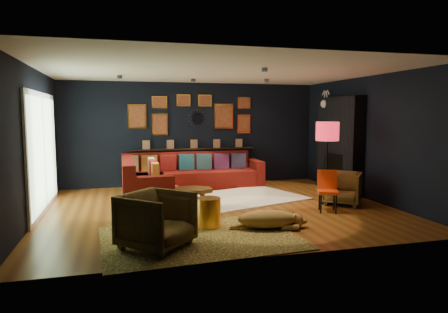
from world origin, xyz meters
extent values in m
plane|color=brown|center=(0.00, 0.00, 0.00)|extent=(6.50, 6.50, 0.00)
plane|color=black|center=(0.00, 2.75, 1.30)|extent=(6.50, 0.00, 6.50)
plane|color=black|center=(0.00, -2.75, 1.30)|extent=(6.50, 0.00, 6.50)
plane|color=black|center=(-3.25, 0.00, 1.30)|extent=(0.00, 5.50, 5.50)
plane|color=black|center=(3.25, 0.00, 1.30)|extent=(0.00, 5.50, 5.50)
plane|color=white|center=(0.00, 0.00, 2.60)|extent=(6.50, 6.50, 0.00)
cube|color=maroon|center=(-0.20, 2.25, 0.21)|extent=(3.20, 0.95, 0.42)
cube|color=maroon|center=(-0.20, 2.60, 0.63)|extent=(3.20, 0.24, 0.46)
cube|color=maroon|center=(1.50, 2.25, 0.32)|extent=(0.22, 0.95, 0.64)
cube|color=maroon|center=(-1.32, 1.15, 0.21)|extent=(0.95, 2.20, 0.42)
cube|color=maroon|center=(-1.68, 1.15, 0.63)|extent=(0.24, 2.20, 0.46)
cube|color=maroon|center=(-1.32, 0.15, 0.32)|extent=(0.95, 0.22, 0.64)
cube|color=tan|center=(-1.60, 2.40, 0.62)|extent=(0.38, 0.14, 0.38)
cube|color=#A86624|center=(-1.15, 2.40, 0.62)|extent=(0.38, 0.14, 0.38)
cube|color=maroon|center=(-0.70, 2.40, 0.62)|extent=(0.38, 0.14, 0.38)
cube|color=#1C5870|center=(-0.25, 2.40, 0.62)|extent=(0.38, 0.14, 0.38)
cube|color=#294F60|center=(0.20, 2.40, 0.62)|extent=(0.38, 0.14, 0.38)
cube|color=#552451|center=(0.65, 2.40, 0.62)|extent=(0.38, 0.14, 0.38)
cube|color=#2C2945|center=(1.10, 2.40, 0.62)|extent=(0.38, 0.14, 0.38)
cube|color=beige|center=(-1.15, 1.85, 0.62)|extent=(0.14, 0.38, 0.38)
cube|color=maroon|center=(-1.15, 1.35, 0.62)|extent=(0.14, 0.38, 0.38)
cube|color=gold|center=(-1.15, 0.85, 0.62)|extent=(0.14, 0.38, 0.38)
cube|color=black|center=(0.00, 2.68, 0.92)|extent=(3.20, 0.12, 0.04)
cube|color=gold|center=(-1.40, 2.72, 1.75)|extent=(0.45, 0.03, 0.60)
cube|color=#B86130|center=(-1.40, 2.70, 1.75)|extent=(0.38, 0.01, 0.51)
cube|color=gold|center=(-0.85, 2.72, 1.55)|extent=(0.40, 0.03, 0.55)
cube|color=#B86130|center=(-0.85, 2.70, 1.55)|extent=(0.34, 0.01, 0.47)
cube|color=gold|center=(-0.85, 2.72, 2.10)|extent=(0.38, 0.03, 0.30)
cube|color=#B86130|center=(-0.85, 2.70, 2.10)|extent=(0.32, 0.01, 0.25)
cube|color=gold|center=(0.80, 2.72, 1.75)|extent=(0.50, 0.03, 0.65)
cube|color=#B86130|center=(0.80, 2.70, 1.75)|extent=(0.42, 0.01, 0.55)
cube|color=gold|center=(1.35, 2.72, 1.55)|extent=(0.35, 0.03, 0.50)
cube|color=#B86130|center=(1.35, 2.70, 1.55)|extent=(0.30, 0.01, 0.42)
cube|color=gold|center=(1.35, 2.72, 2.10)|extent=(0.35, 0.03, 0.30)
cube|color=#B86130|center=(1.35, 2.70, 2.10)|extent=(0.30, 0.01, 0.25)
cube|color=gold|center=(-0.25, 2.72, 2.15)|extent=(0.35, 0.03, 0.30)
cube|color=#B86130|center=(-0.25, 2.70, 2.15)|extent=(0.30, 0.01, 0.25)
cube|color=gold|center=(0.30, 2.72, 2.15)|extent=(0.35, 0.03, 0.30)
cube|color=#B86130|center=(0.30, 2.70, 2.15)|extent=(0.30, 0.01, 0.25)
cylinder|color=silver|center=(0.10, 2.72, 1.70)|extent=(0.28, 0.03, 0.28)
cone|color=gold|center=(0.32, 2.72, 1.70)|extent=(0.03, 0.16, 0.03)
cone|color=gold|center=(0.30, 2.72, 1.78)|extent=(0.04, 0.16, 0.04)
cone|color=gold|center=(0.26, 2.72, 1.86)|extent=(0.04, 0.16, 0.04)
cone|color=gold|center=(0.18, 2.72, 1.90)|extent=(0.04, 0.16, 0.04)
cone|color=gold|center=(0.10, 2.72, 1.92)|extent=(0.03, 0.16, 0.03)
cone|color=gold|center=(0.02, 2.72, 1.90)|extent=(0.04, 0.16, 0.04)
cone|color=gold|center=(-0.06, 2.72, 1.86)|extent=(0.04, 0.16, 0.04)
cone|color=gold|center=(-0.10, 2.72, 1.78)|extent=(0.04, 0.16, 0.04)
cone|color=gold|center=(-0.12, 2.72, 1.70)|extent=(0.03, 0.16, 0.03)
cone|color=gold|center=(-0.10, 2.72, 1.62)|extent=(0.04, 0.16, 0.04)
cone|color=gold|center=(-0.06, 2.72, 1.54)|extent=(0.04, 0.16, 0.04)
cone|color=gold|center=(0.02, 2.72, 1.50)|extent=(0.04, 0.16, 0.04)
cone|color=gold|center=(0.10, 2.72, 1.48)|extent=(0.03, 0.16, 0.03)
cone|color=gold|center=(0.18, 2.72, 1.50)|extent=(0.04, 0.16, 0.04)
cone|color=gold|center=(0.26, 2.72, 1.54)|extent=(0.04, 0.16, 0.04)
cone|color=gold|center=(0.30, 2.72, 1.62)|extent=(0.04, 0.16, 0.04)
cube|color=black|center=(3.10, 0.90, 1.10)|extent=(0.30, 1.60, 2.20)
cube|color=black|center=(3.04, 0.90, 0.45)|extent=(0.20, 0.80, 0.90)
cone|color=white|center=(3.19, 1.40, 2.05)|extent=(0.35, 0.28, 0.28)
sphere|color=white|center=(2.97, 1.40, 2.05)|extent=(0.20, 0.20, 0.20)
cylinder|color=white|center=(2.99, 1.34, 2.22)|extent=(0.02, 0.10, 0.28)
cylinder|color=white|center=(2.99, 1.46, 2.22)|extent=(0.02, 0.10, 0.28)
cube|color=white|center=(-3.22, 0.60, 1.10)|extent=(0.04, 2.80, 2.20)
cube|color=#B4DEA9|center=(-3.20, 0.60, 1.10)|extent=(0.01, 2.60, 2.00)
cube|color=white|center=(-3.19, 0.60, 1.10)|extent=(0.02, 0.06, 2.00)
cylinder|color=black|center=(-1.80, 1.20, 2.56)|extent=(0.10, 0.10, 0.06)
cylinder|color=black|center=(-0.20, 1.60, 2.56)|extent=(0.10, 0.10, 0.06)
cylinder|color=black|center=(1.40, 1.20, 2.56)|extent=(0.10, 0.10, 0.06)
cylinder|color=black|center=(0.60, -0.80, 2.56)|extent=(0.10, 0.10, 0.06)
cube|color=white|center=(0.63, 0.70, 0.02)|extent=(2.96, 2.52, 0.03)
cube|color=#DBB451|center=(-0.74, -1.79, 0.01)|extent=(2.90, 2.16, 0.02)
cylinder|color=brown|center=(-0.65, -0.14, 0.18)|extent=(0.09, 0.09, 0.30)
cylinder|color=brown|center=(-0.37, -0.14, 0.18)|extent=(0.09, 0.09, 0.30)
cylinder|color=brown|center=(-0.51, 0.19, 0.18)|extent=(0.09, 0.09, 0.30)
cylinder|color=maroon|center=(-1.03, 0.34, 0.22)|extent=(0.56, 0.56, 0.37)
imported|color=#AA8135|center=(-1.39, -2.05, 0.42)|extent=(1.12, 1.12, 0.84)
imported|color=#AA8135|center=(2.45, -0.33, 0.36)|extent=(0.96, 0.95, 0.72)
cylinder|color=gold|center=(-0.50, -1.28, 0.24)|extent=(0.39, 0.39, 0.48)
cylinder|color=black|center=(1.68, -0.89, 0.19)|extent=(0.03, 0.03, 0.38)
cylinder|color=black|center=(1.93, -1.00, 0.19)|extent=(0.03, 0.03, 0.38)
cylinder|color=black|center=(1.79, -0.65, 0.19)|extent=(0.03, 0.03, 0.38)
cylinder|color=black|center=(2.03, -0.75, 0.19)|extent=(0.03, 0.03, 0.38)
cube|color=#F04315|center=(1.86, -0.82, 0.38)|extent=(0.47, 0.47, 0.06)
cube|color=#F04315|center=(1.92, -0.68, 0.58)|extent=(0.35, 0.18, 0.36)
cylinder|color=black|center=(2.17, -0.19, 0.02)|extent=(0.28, 0.28, 0.04)
cylinder|color=black|center=(2.17, -0.19, 0.71)|extent=(0.04, 0.04, 1.34)
cylinder|color=red|center=(2.17, -0.19, 1.46)|extent=(0.46, 0.46, 0.38)
camera|label=1|loc=(-1.85, -7.34, 1.80)|focal=32.00mm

